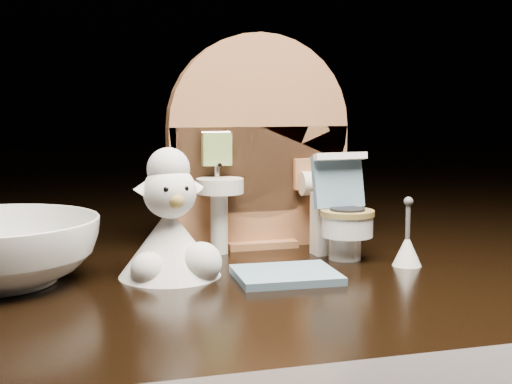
# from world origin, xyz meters

# --- Properties ---
(backdrop_panel) EXTENTS (0.13, 0.05, 0.15)m
(backdrop_panel) POSITION_xyz_m (-0.00, 0.06, 0.07)
(backdrop_panel) COLOR #A76C43
(backdrop_panel) RESTS_ON ground
(toy_toilet) EXTENTS (0.04, 0.05, 0.07)m
(toy_toilet) POSITION_xyz_m (0.04, 0.01, 0.03)
(toy_toilet) COLOR white
(toy_toilet) RESTS_ON ground
(bath_mat) EXTENTS (0.06, 0.05, 0.00)m
(bath_mat) POSITION_xyz_m (-0.01, -0.03, 0.00)
(bath_mat) COLOR slate
(bath_mat) RESTS_ON ground
(toilet_brush) EXTENTS (0.02, 0.02, 0.04)m
(toilet_brush) POSITION_xyz_m (0.07, -0.02, 0.01)
(toilet_brush) COLOR white
(toilet_brush) RESTS_ON ground
(plush_lamb) EXTENTS (0.06, 0.06, 0.08)m
(plush_lamb) POSITION_xyz_m (-0.08, -0.01, 0.03)
(plush_lamb) COLOR silver
(plush_lamb) RESTS_ON ground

